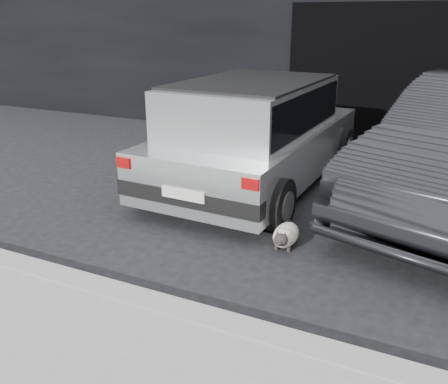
% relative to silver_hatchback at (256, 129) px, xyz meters
% --- Properties ---
extents(ground, '(80.00, 80.00, 0.00)m').
position_rel_silver_hatchback_xyz_m(ground, '(0.47, -0.81, -0.84)').
color(ground, black).
rests_on(ground, ground).
extents(building_facade, '(34.00, 4.00, 5.00)m').
position_rel_silver_hatchback_xyz_m(building_facade, '(1.47, 5.19, 1.66)').
color(building_facade, black).
rests_on(building_facade, ground).
extents(garage_opening, '(4.00, 0.10, 2.60)m').
position_rel_silver_hatchback_xyz_m(garage_opening, '(1.47, 3.18, 0.46)').
color(garage_opening, black).
rests_on(garage_opening, ground).
extents(curb, '(18.00, 0.25, 0.12)m').
position_rel_silver_hatchback_xyz_m(curb, '(1.47, -3.41, -0.78)').
color(curb, gray).
rests_on(curb, ground).
extents(silver_hatchback, '(2.19, 4.23, 1.53)m').
position_rel_silver_hatchback_xyz_m(silver_hatchback, '(0.00, 0.00, 0.00)').
color(silver_hatchback, '#B2B5B7').
rests_on(silver_hatchback, ground).
extents(cat_siamese, '(0.32, 0.79, 0.27)m').
position_rel_silver_hatchback_xyz_m(cat_siamese, '(1.06, -1.76, -0.71)').
color(cat_siamese, beige).
rests_on(cat_siamese, ground).
extents(cat_white, '(0.70, 0.28, 0.33)m').
position_rel_silver_hatchback_xyz_m(cat_white, '(-0.15, -1.27, -0.68)').
color(cat_white, silver).
rests_on(cat_white, ground).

